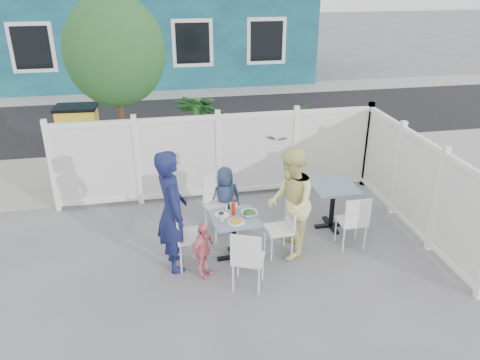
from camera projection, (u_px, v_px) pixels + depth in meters
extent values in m
plane|color=slate|center=(237.00, 270.00, 6.71)|extent=(80.00, 80.00, 0.00)
cube|color=gray|center=(205.00, 168.00, 10.11)|extent=(24.00, 2.60, 0.01)
cube|color=black|center=(190.00, 119.00, 13.42)|extent=(24.00, 5.00, 0.01)
cube|color=gray|center=(181.00, 93.00, 16.19)|extent=(24.00, 1.60, 0.01)
cube|color=black|center=(87.00, 46.00, 15.39)|extent=(1.20, 0.04, 1.40)
cube|color=black|center=(207.00, 43.00, 16.07)|extent=(1.20, 0.04, 1.40)
cube|color=white|center=(219.00, 156.00, 8.54)|extent=(5.80, 0.04, 1.40)
cube|color=white|center=(218.00, 117.00, 8.23)|extent=(5.86, 0.08, 0.08)
cube|color=white|center=(219.00, 193.00, 8.85)|extent=(5.86, 0.08, 0.12)
cube|color=white|center=(416.00, 184.00, 7.43)|extent=(0.04, 3.60, 1.40)
cube|color=white|center=(423.00, 140.00, 7.12)|extent=(0.08, 3.66, 0.08)
cube|color=white|center=(408.00, 226.00, 7.74)|extent=(0.08, 3.66, 0.12)
cylinder|color=#382316|center=(123.00, 127.00, 8.89)|extent=(0.12, 0.12, 2.40)
ellipsoid|color=#194924|center=(115.00, 51.00, 8.31)|extent=(1.80, 1.62, 1.98)
cube|color=yellow|center=(81.00, 142.00, 9.57)|extent=(0.78, 0.58, 1.40)
imported|color=#194924|center=(201.00, 139.00, 9.08)|extent=(1.35, 1.35, 1.84)
imported|color=#194924|center=(272.00, 144.00, 9.30)|extent=(1.78, 1.80, 1.51)
cube|color=#406B7A|center=(234.00, 218.00, 6.71)|extent=(0.71, 0.71, 0.04)
cylinder|color=black|center=(234.00, 238.00, 6.86)|extent=(0.08, 0.08, 0.64)
cube|color=black|center=(234.00, 257.00, 6.99)|extent=(0.52, 0.12, 0.04)
cube|color=black|center=(234.00, 257.00, 6.99)|extent=(0.12, 0.52, 0.04)
cube|color=#406B7A|center=(334.00, 187.00, 7.55)|extent=(0.72, 0.72, 0.04)
cylinder|color=black|center=(332.00, 207.00, 7.70)|extent=(0.08, 0.08, 0.69)
cube|color=black|center=(331.00, 225.00, 7.85)|extent=(0.56, 0.10, 0.04)
cube|color=black|center=(331.00, 225.00, 7.85)|extent=(0.10, 0.56, 0.04)
cube|color=white|center=(190.00, 236.00, 6.67)|extent=(0.47, 0.49, 0.04)
cube|color=white|center=(175.00, 222.00, 6.51)|extent=(0.09, 0.44, 0.47)
cylinder|color=white|center=(199.00, 241.00, 6.98)|extent=(0.03, 0.03, 0.47)
cylinder|color=white|center=(206.00, 254.00, 6.66)|extent=(0.03, 0.03, 0.47)
cylinder|color=white|center=(176.00, 245.00, 6.88)|extent=(0.03, 0.03, 0.47)
cylinder|color=white|center=(181.00, 259.00, 6.55)|extent=(0.03, 0.03, 0.47)
cube|color=white|center=(279.00, 229.00, 6.94)|extent=(0.40, 0.41, 0.04)
cube|color=white|center=(291.00, 214.00, 6.88)|extent=(0.05, 0.39, 0.42)
cylinder|color=white|center=(272.00, 249.00, 6.84)|extent=(0.02, 0.02, 0.42)
cylinder|color=white|center=(265.00, 237.00, 7.13)|extent=(0.02, 0.02, 0.42)
cylinder|color=white|center=(292.00, 246.00, 6.91)|extent=(0.02, 0.02, 0.42)
cylinder|color=white|center=(284.00, 234.00, 7.21)|extent=(0.02, 0.02, 0.42)
cube|color=white|center=(221.00, 208.00, 7.44)|extent=(0.55, 0.54, 0.04)
cube|color=white|center=(215.00, 188.00, 7.49)|extent=(0.43, 0.16, 0.48)
cylinder|color=white|center=(237.00, 223.00, 7.47)|extent=(0.03, 0.03, 0.48)
cylinder|color=white|center=(216.00, 229.00, 7.31)|extent=(0.03, 0.03, 0.48)
cylinder|color=white|center=(227.00, 213.00, 7.76)|extent=(0.03, 0.03, 0.48)
cylinder|color=white|center=(206.00, 219.00, 7.60)|extent=(0.03, 0.03, 0.48)
cube|color=white|center=(248.00, 258.00, 6.22)|extent=(0.52, 0.51, 0.04)
cube|color=white|center=(246.00, 251.00, 5.95)|extent=(0.38, 0.18, 0.43)
cylinder|color=white|center=(238.00, 264.00, 6.48)|extent=(0.02, 0.02, 0.43)
cylinder|color=white|center=(263.00, 266.00, 6.42)|extent=(0.02, 0.02, 0.43)
cylinder|color=white|center=(233.00, 278.00, 6.19)|extent=(0.02, 0.02, 0.43)
cylinder|color=white|center=(259.00, 281.00, 6.13)|extent=(0.02, 0.02, 0.43)
cube|color=white|center=(351.00, 221.00, 7.14)|extent=(0.40, 0.38, 0.04)
cube|color=white|center=(358.00, 213.00, 6.88)|extent=(0.40, 0.03, 0.43)
cylinder|color=white|center=(336.00, 229.00, 7.34)|extent=(0.02, 0.02, 0.43)
cylinder|color=white|center=(356.00, 227.00, 7.40)|extent=(0.02, 0.02, 0.43)
cylinder|color=white|center=(344.00, 240.00, 7.05)|extent=(0.02, 0.02, 0.43)
cylinder|color=white|center=(365.00, 238.00, 7.11)|extent=(0.02, 0.02, 0.43)
imported|color=#161C49|center=(172.00, 211.00, 6.46)|extent=(0.52, 0.71, 1.79)
imported|color=yellow|center=(290.00, 204.00, 6.77)|extent=(0.80, 0.94, 1.69)
imported|color=navy|center=(225.00, 198.00, 7.61)|extent=(0.56, 0.41, 1.07)
imported|color=pink|center=(203.00, 250.00, 6.43)|extent=(0.47, 0.49, 0.82)
cylinder|color=white|center=(236.00, 222.00, 6.56)|extent=(0.25, 0.25, 0.02)
cylinder|color=white|center=(222.00, 215.00, 6.74)|extent=(0.22, 0.22, 0.01)
imported|color=white|center=(249.00, 214.00, 6.74)|extent=(0.24, 0.24, 0.06)
cylinder|color=beige|center=(221.00, 217.00, 6.59)|extent=(0.07, 0.07, 0.11)
cylinder|color=beige|center=(235.00, 205.00, 6.91)|extent=(0.08, 0.08, 0.13)
cylinder|color=#BC1806|center=(233.00, 209.00, 6.73)|extent=(0.06, 0.06, 0.18)
cylinder|color=white|center=(226.00, 208.00, 6.90)|extent=(0.03, 0.03, 0.07)
cylinder|color=black|center=(229.00, 206.00, 6.92)|extent=(0.03, 0.03, 0.07)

